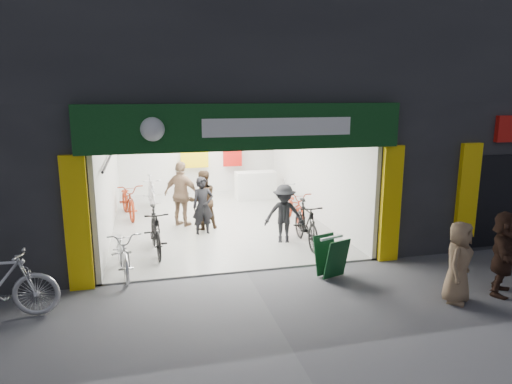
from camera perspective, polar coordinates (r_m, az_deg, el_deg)
name	(u,v)px	position (r m, az deg, el deg)	size (l,w,h in m)	color
ground	(246,272)	(9.75, -1.20, -10.00)	(60.00, 60.00, 0.00)	#56565B
building	(239,72)	(14.11, -2.18, 14.76)	(17.00, 10.27, 8.00)	#232326
bike_left_front	(123,250)	(9.95, -16.30, -7.01)	(0.66, 1.89, 0.99)	silver
bike_left_midfront	(156,231)	(10.89, -12.45, -4.77)	(0.53, 1.86, 1.12)	black
bike_left_midback	(128,200)	(14.29, -15.68, -0.97)	(0.71, 2.05, 1.08)	maroon
bike_left_back	(151,194)	(14.85, -12.94, -0.20)	(0.54, 1.90, 1.14)	silver
bike_right_front	(306,224)	(11.25, 6.28, -3.96)	(0.53, 1.89, 1.13)	black
bike_right_mid	(295,207)	(13.22, 4.86, -1.83)	(0.65, 1.86, 0.98)	maroon
bike_right_back	(286,194)	(14.85, 3.79, -0.30)	(0.45, 1.58, 0.95)	#ACADB1
customer_a	(203,206)	(12.06, -6.66, -1.80)	(0.57, 0.37, 1.57)	black
customer_b	(203,200)	(12.52, -6.68, -1.06)	(0.81, 0.63, 1.66)	#362618
customer_c	(284,215)	(11.31, 3.53, -2.84)	(0.97, 0.56, 1.51)	black
customer_d	(182,195)	(12.84, -9.26, -0.34)	(1.09, 0.45, 1.86)	#8C6C51
pedestrian_near	(458,262)	(8.96, 23.98, -8.03)	(0.73, 0.48, 1.49)	#7C6248
pedestrian_far	(504,253)	(9.67, 28.58, -6.72)	(1.48, 0.47, 1.59)	#331F17
sandwich_board	(331,256)	(9.49, 9.36, -7.84)	(0.68, 0.69, 0.83)	#0F3C1B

